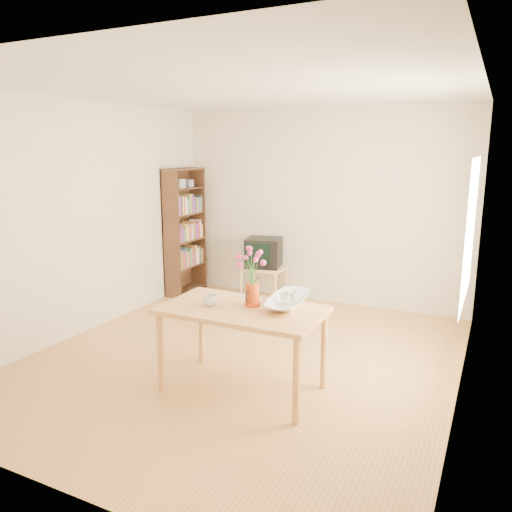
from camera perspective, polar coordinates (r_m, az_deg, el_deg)
The scene contains 11 objects.
room at distance 4.74m, azimuth -1.26°, elevation 2.86°, with size 4.50×4.50×4.50m.
table at distance 4.27m, azimuth -1.56°, elevation -7.01°, with size 1.37×0.79×0.75m.
tv_stand at distance 6.96m, azimuth 0.88°, elevation -1.80°, with size 0.60×0.45×0.46m.
bookshelf at distance 7.24m, azimuth -8.10°, elevation 2.29°, with size 0.28×0.70×1.80m.
pitcher at distance 4.27m, azimuth -0.42°, elevation -4.51°, with size 0.13×0.21×0.20m.
flowers at distance 4.20m, azimuth -0.44°, elevation -1.11°, with size 0.23×0.23×0.32m, color #ED3789, non-canonical shape.
mug at distance 4.29m, azimuth -5.25°, elevation -5.08°, with size 0.12×0.12×0.10m, color white.
bowl at distance 4.26m, azimuth 3.68°, elevation -2.87°, with size 0.45×0.45×0.43m, color white.
teacup_a at distance 4.29m, azimuth 3.18°, elevation -3.38°, with size 0.07×0.07×0.06m, color white.
teacup_b at distance 4.27m, azimuth 4.34°, elevation -3.38°, with size 0.08×0.08×0.07m, color white.
television at distance 6.91m, azimuth 0.94°, elevation 0.47°, with size 0.55×0.52×0.40m.
Camera 1 is at (2.18, -4.14, 2.07)m, focal length 35.00 mm.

